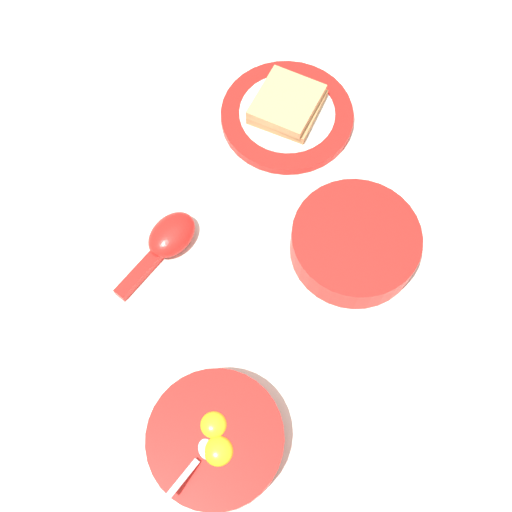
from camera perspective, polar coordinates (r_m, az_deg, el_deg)
name	(u,v)px	position (r m, az deg, el deg)	size (l,w,h in m)	color
ground_plane	(219,259)	(0.82, -3.52, -0.26)	(3.00, 3.00, 0.00)	silver
egg_bowl	(216,439)	(0.73, -3.84, -17.04)	(0.16, 0.16, 0.08)	red
toast_plate	(287,116)	(0.93, 2.96, 13.20)	(0.20, 0.20, 0.02)	red
toast_sandwich	(287,104)	(0.92, 2.97, 14.24)	(0.13, 0.13, 0.03)	tan
soup_spoon	(168,240)	(0.82, -8.42, 1.54)	(0.11, 0.14, 0.03)	red
congee_bowl	(355,242)	(0.81, 9.39, 1.31)	(0.17, 0.17, 0.05)	red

